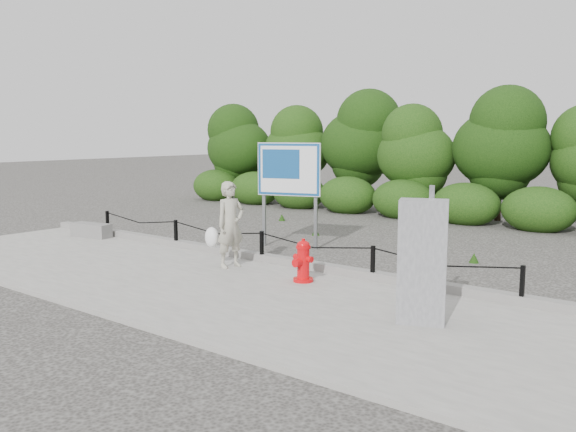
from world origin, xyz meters
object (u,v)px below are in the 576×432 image
(pedestrian, at_px, (229,225))
(concrete_block, at_px, (91,230))
(fire_hydrant, at_px, (303,261))
(utility_cabinet, at_px, (422,262))
(advertising_sign, at_px, (289,174))

(pedestrian, height_order, concrete_block, pedestrian)
(fire_hydrant, relative_size, pedestrian, 0.46)
(fire_hydrant, distance_m, pedestrian, 1.81)
(fire_hydrant, relative_size, utility_cabinet, 0.41)
(fire_hydrant, bearing_deg, utility_cabinet, -12.20)
(pedestrian, relative_size, utility_cabinet, 0.89)
(utility_cabinet, bearing_deg, advertising_sign, 122.30)
(concrete_block, height_order, utility_cabinet, utility_cabinet)
(concrete_block, xyz_separation_m, advertising_sign, (4.35, 2.21, 1.42))
(advertising_sign, bearing_deg, fire_hydrant, -65.69)
(pedestrian, distance_m, concrete_block, 4.99)
(pedestrian, relative_size, concrete_block, 1.56)
(concrete_block, relative_size, advertising_sign, 0.44)
(fire_hydrant, bearing_deg, advertising_sign, 137.72)
(pedestrian, xyz_separation_m, utility_cabinet, (4.34, -0.89, 0.04))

